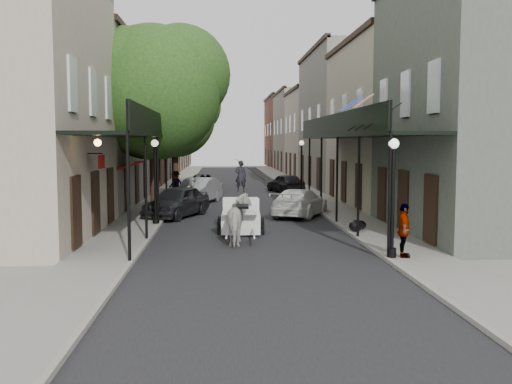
{
  "coord_description": "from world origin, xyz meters",
  "views": [
    {
      "loc": [
        -1.23,
        -19.27,
        3.71
      ],
      "look_at": [
        0.28,
        4.84,
        1.6
      ],
      "focal_mm": 40.0,
      "sensor_mm": 36.0,
      "label": 1
    }
  ],
  "objects": [
    {
      "name": "lamppost_left",
      "position": [
        -4.1,
        6.0,
        2.05
      ],
      "size": [
        0.32,
        0.32,
        3.71
      ],
      "color": "black",
      "rests_on": "sidewalk_left"
    },
    {
      "name": "sidewalk_right",
      "position": [
        5.0,
        20.0,
        0.06
      ],
      "size": [
        2.2,
        90.0,
        0.12
      ],
      "primitive_type": "cube",
      "color": "gray",
      "rests_on": "ground"
    },
    {
      "name": "ground",
      "position": [
        0.0,
        0.0,
        0.0
      ],
      "size": [
        140.0,
        140.0,
        0.0
      ],
      "primitive_type": "plane",
      "color": "gray",
      "rests_on": "ground"
    },
    {
      "name": "sidewalk_left",
      "position": [
        -5.0,
        20.0,
        0.06
      ],
      "size": [
        2.2,
        90.0,
        0.12
      ],
      "primitive_type": "cube",
      "color": "gray",
      "rests_on": "ground"
    },
    {
      "name": "building_row_right",
      "position": [
        8.6,
        30.0,
        5.25
      ],
      "size": [
        5.0,
        80.0,
        10.5
      ],
      "primitive_type": "cube",
      "color": "slate",
      "rests_on": "ground"
    },
    {
      "name": "pedestrian_sidewalk_right",
      "position": [
        4.48,
        -2.0,
        0.97
      ],
      "size": [
        0.63,
        1.06,
        1.69
      ],
      "primitive_type": "imported",
      "rotation": [
        0.0,
        0.0,
        1.33
      ],
      "color": "gray",
      "rests_on": "sidewalk_right"
    },
    {
      "name": "tree_far",
      "position": [
        -4.25,
        24.18,
        5.84
      ],
      "size": [
        6.45,
        6.0,
        8.61
      ],
      "color": "#382619",
      "rests_on": "sidewalk_left"
    },
    {
      "name": "lamppost_right_near",
      "position": [
        4.1,
        -2.0,
        2.05
      ],
      "size": [
        0.32,
        0.32,
        3.71
      ],
      "color": "black",
      "rests_on": "sidewalk_right"
    },
    {
      "name": "lamppost_right_far",
      "position": [
        4.1,
        18.0,
        2.05
      ],
      "size": [
        0.32,
        0.32,
        3.71
      ],
      "color": "black",
      "rests_on": "sidewalk_right"
    },
    {
      "name": "car_left_mid",
      "position": [
        -2.6,
        15.38,
        0.77
      ],
      "size": [
        3.04,
        4.96,
        1.54
      ],
      "primitive_type": "imported",
      "rotation": [
        0.0,
        0.0,
        -0.32
      ],
      "color": "#97979C",
      "rests_on": "ground"
    },
    {
      "name": "carriage",
      "position": [
        -0.39,
        4.15,
        1.18
      ],
      "size": [
        1.96,
        2.73,
        3.03
      ],
      "rotation": [
        0.0,
        0.0,
        -0.04
      ],
      "color": "black",
      "rests_on": "ground"
    },
    {
      "name": "car_right_near",
      "position": [
        2.75,
        9.0,
        0.69
      ],
      "size": [
        3.72,
        5.16,
        1.39
      ],
      "primitive_type": "imported",
      "rotation": [
        0.0,
        0.0,
        2.72
      ],
      "color": "white",
      "rests_on": "ground"
    },
    {
      "name": "pedestrian_sidewalk_left",
      "position": [
        -4.2,
        18.81,
        0.96
      ],
      "size": [
        1.22,
        1.2,
        1.69
      ],
      "primitive_type": "imported",
      "rotation": [
        0.0,
        0.0,
        3.89
      ],
      "color": "gray",
      "rests_on": "sidewalk_left"
    },
    {
      "name": "trash_bags",
      "position": [
        4.32,
        3.34,
        0.34
      ],
      "size": [
        0.82,
        0.97,
        0.47
      ],
      "color": "black",
      "rests_on": "sidewalk_right"
    },
    {
      "name": "car_right_far",
      "position": [
        3.6,
        22.78,
        0.7
      ],
      "size": [
        2.81,
        4.41,
        1.4
      ],
      "primitive_type": "imported",
      "rotation": [
        0.0,
        0.0,
        3.45
      ],
      "color": "black",
      "rests_on": "ground"
    },
    {
      "name": "horse",
      "position": [
        -0.51,
        1.34,
        0.9
      ],
      "size": [
        1.07,
        2.18,
        1.81
      ],
      "primitive_type": "imported",
      "rotation": [
        0.0,
        0.0,
        3.1
      ],
      "color": "beige",
      "rests_on": "ground"
    },
    {
      "name": "car_left_near",
      "position": [
        -3.41,
        9.0,
        0.79
      ],
      "size": [
        3.52,
        4.97,
        1.57
      ],
      "primitive_type": "imported",
      "rotation": [
        0.0,
        0.0,
        -0.4
      ],
      "color": "black",
      "rests_on": "ground"
    },
    {
      "name": "gallery_left",
      "position": [
        -4.79,
        6.98,
        4.05
      ],
      "size": [
        2.2,
        18.05,
        4.88
      ],
      "color": "black",
      "rests_on": "sidewalk_left"
    },
    {
      "name": "tree_near",
      "position": [
        -4.2,
        10.18,
        6.49
      ],
      "size": [
        7.31,
        6.8,
        9.63
      ],
      "color": "#382619",
      "rests_on": "sidewalk_left"
    },
    {
      "name": "building_row_left",
      "position": [
        -8.6,
        30.0,
        5.25
      ],
      "size": [
        5.0,
        80.0,
        10.5
      ],
      "primitive_type": "cube",
      "color": "#B3A58F",
      "rests_on": "ground"
    },
    {
      "name": "road",
      "position": [
        0.0,
        20.0,
        0.01
      ],
      "size": [
        8.0,
        90.0,
        0.01
      ],
      "primitive_type": "cube",
      "color": "black",
      "rests_on": "ground"
    },
    {
      "name": "gallery_right",
      "position": [
        4.79,
        6.98,
        4.05
      ],
      "size": [
        2.2,
        18.05,
        4.88
      ],
      "color": "black",
      "rests_on": "sidewalk_right"
    },
    {
      "name": "pedestrian_walking",
      "position": [
        -2.77,
        12.19,
        0.88
      ],
      "size": [
        0.89,
        0.71,
        1.77
      ],
      "primitive_type": "imported",
      "rotation": [
        0.0,
        0.0,
        -0.05
      ],
      "color": "beige",
      "rests_on": "ground"
    },
    {
      "name": "car_left_far",
      "position": [
        -2.6,
        25.58,
        0.61
      ],
      "size": [
        2.56,
        4.6,
        1.22
      ],
      "primitive_type": "imported",
      "rotation": [
        0.0,
        0.0,
        0.13
      ],
      "color": "black",
      "rests_on": "ground"
    }
  ]
}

